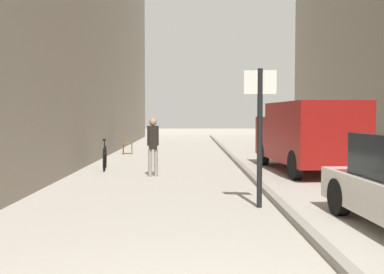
{
  "coord_description": "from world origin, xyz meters",
  "views": [
    {
      "loc": [
        -0.14,
        -2.92,
        1.75
      ],
      "look_at": [
        -0.05,
        11.01,
        1.04
      ],
      "focal_mm": 41.35,
      "sensor_mm": 36.0,
      "label": 1
    }
  ],
  "objects_px": {
    "bicycle_leaning": "(105,157)",
    "cafe_chair_near_window": "(126,142)",
    "street_sign_post": "(260,125)",
    "pedestrian_main_foreground": "(153,143)",
    "delivery_van": "(306,134)"
  },
  "relations": [
    {
      "from": "bicycle_leaning",
      "to": "delivery_van",
      "type": "bearing_deg",
      "value": -14.19
    },
    {
      "from": "pedestrian_main_foreground",
      "to": "bicycle_leaning",
      "type": "xyz_separation_m",
      "value": [
        -1.69,
        1.71,
        -0.57
      ]
    },
    {
      "from": "street_sign_post",
      "to": "delivery_van",
      "type": "bearing_deg",
      "value": -105.12
    },
    {
      "from": "delivery_van",
      "to": "street_sign_post",
      "type": "height_order",
      "value": "street_sign_post"
    },
    {
      "from": "delivery_van",
      "to": "bicycle_leaning",
      "type": "bearing_deg",
      "value": 170.17
    },
    {
      "from": "pedestrian_main_foreground",
      "to": "delivery_van",
      "type": "relative_size",
      "value": 0.32
    },
    {
      "from": "delivery_van",
      "to": "street_sign_post",
      "type": "xyz_separation_m",
      "value": [
        -2.27,
        -5.26,
        0.39
      ]
    },
    {
      "from": "delivery_van",
      "to": "cafe_chair_near_window",
      "type": "bearing_deg",
      "value": 132.83
    },
    {
      "from": "bicycle_leaning",
      "to": "cafe_chair_near_window",
      "type": "height_order",
      "value": "bicycle_leaning"
    },
    {
      "from": "delivery_van",
      "to": "cafe_chair_near_window",
      "type": "xyz_separation_m",
      "value": [
        -6.4,
        5.97,
        -0.6
      ]
    },
    {
      "from": "street_sign_post",
      "to": "cafe_chair_near_window",
      "type": "distance_m",
      "value": 12.0
    },
    {
      "from": "cafe_chair_near_window",
      "to": "pedestrian_main_foreground",
      "type": "bearing_deg",
      "value": 8.93
    },
    {
      "from": "cafe_chair_near_window",
      "to": "street_sign_post",
      "type": "bearing_deg",
      "value": 14.89
    },
    {
      "from": "street_sign_post",
      "to": "bicycle_leaning",
      "type": "xyz_separation_m",
      "value": [
        -4.03,
        5.89,
        -1.16
      ]
    },
    {
      "from": "bicycle_leaning",
      "to": "cafe_chair_near_window",
      "type": "relative_size",
      "value": 1.87
    }
  ]
}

